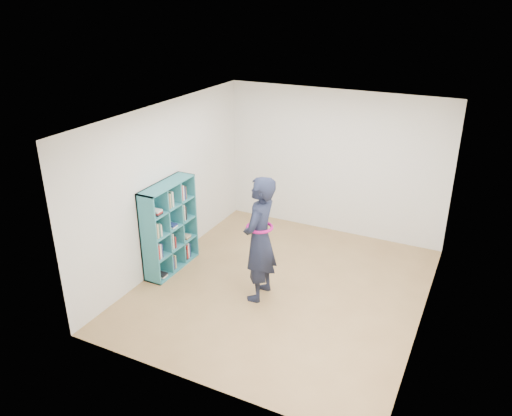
% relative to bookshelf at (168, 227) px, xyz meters
% --- Properties ---
extents(floor, '(4.50, 4.50, 0.00)m').
position_rel_bookshelf_xyz_m(floor, '(1.86, 0.22, -0.71)').
color(floor, olive).
rests_on(floor, ground).
extents(ceiling, '(4.50, 4.50, 0.00)m').
position_rel_bookshelf_xyz_m(ceiling, '(1.86, 0.22, 1.89)').
color(ceiling, white).
rests_on(ceiling, wall_back).
extents(wall_left, '(0.02, 4.50, 2.60)m').
position_rel_bookshelf_xyz_m(wall_left, '(-0.14, 0.22, 0.59)').
color(wall_left, silver).
rests_on(wall_left, floor).
extents(wall_right, '(0.02, 4.50, 2.60)m').
position_rel_bookshelf_xyz_m(wall_right, '(3.86, 0.22, 0.59)').
color(wall_right, silver).
rests_on(wall_right, floor).
extents(wall_back, '(4.00, 0.02, 2.60)m').
position_rel_bookshelf_xyz_m(wall_back, '(1.86, 2.47, 0.59)').
color(wall_back, silver).
rests_on(wall_back, floor).
extents(wall_front, '(4.00, 0.02, 2.60)m').
position_rel_bookshelf_xyz_m(wall_front, '(1.86, -2.03, 0.59)').
color(wall_front, silver).
rests_on(wall_front, floor).
extents(bookshelf, '(0.32, 1.08, 1.44)m').
position_rel_bookshelf_xyz_m(bookshelf, '(0.00, 0.00, 0.00)').
color(bookshelf, teal).
rests_on(bookshelf, floor).
extents(person, '(0.46, 0.69, 1.84)m').
position_rel_bookshelf_xyz_m(person, '(1.64, -0.11, 0.21)').
color(person, black).
rests_on(person, floor).
extents(smartphone, '(0.02, 0.09, 0.13)m').
position_rel_bookshelf_xyz_m(smartphone, '(1.49, -0.02, 0.33)').
color(smartphone, silver).
rests_on(smartphone, person).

